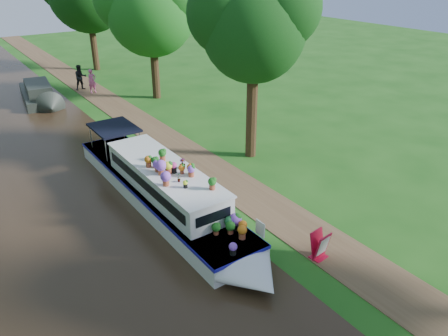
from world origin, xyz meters
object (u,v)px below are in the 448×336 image
Objects in this scene: pedestrian_dark at (81,77)px; pedestrian_pink at (92,81)px; second_boat at (39,94)px; sandwich_board at (320,247)px; plant_boat at (166,190)px.

pedestrian_pink is at bearing -71.02° from pedestrian_dark.
second_boat reaches higher than sandwich_board.
pedestrian_pink reaches higher than second_boat.
plant_boat is 7.66× the size of pedestrian_pink.
pedestrian_dark is (3.43, 1.22, 0.44)m from second_boat.
plant_boat is at bearing -81.03° from second_boat.
plant_boat reaches higher than sandwich_board.
sandwich_board is at bearing -89.40° from pedestrian_dark.
sandwich_board is 25.22m from pedestrian_dark.
pedestrian_dark is (-0.43, 1.32, 0.07)m from pedestrian_pink.
pedestrian_dark reaches higher than second_boat.
pedestrian_pink reaches higher than sandwich_board.
plant_boat is 1.90× the size of second_boat.
pedestrian_dark reaches higher than sandwich_board.
sandwich_board is at bearing -101.37° from pedestrian_pink.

